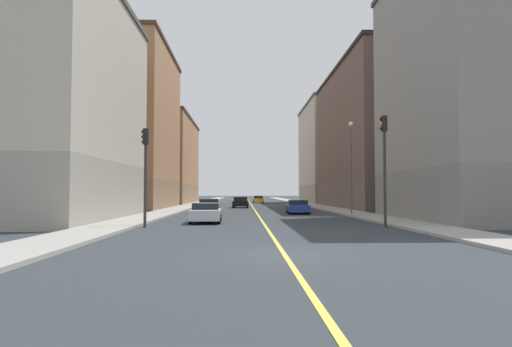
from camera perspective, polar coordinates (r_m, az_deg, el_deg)
ground_plane at (r=14.17m, az=3.69°, el=-10.41°), size 400.00×400.00×0.00m
sidewalk_left at (r=63.76m, az=7.20°, el=-4.06°), size 2.80×168.00×0.15m
sidewalk_right at (r=63.41m, az=-8.31°, el=-4.06°), size 2.80×168.00×0.15m
lane_center_stripe at (r=63.01m, az=-0.53°, el=-4.16°), size 0.16×154.00×0.01m
building_left_near at (r=34.73m, az=26.06°, el=9.83°), size 9.64×15.07×18.33m
building_left_mid at (r=56.22m, az=14.81°, el=4.44°), size 9.64×26.21×17.11m
building_left_far at (r=80.64m, az=9.69°, el=2.53°), size 9.64×20.61×17.60m
building_right_corner at (r=34.36m, az=-24.75°, el=7.95°), size 9.64×17.70×16.00m
building_right_midblock at (r=54.25m, az=-15.99°, el=5.61°), size 9.64×18.17×18.82m
building_right_distant at (r=76.70m, az=-11.73°, el=1.57°), size 9.64×23.58×14.35m
traffic_light_left_near at (r=26.27m, az=16.16°, el=2.28°), size 0.40×0.32×6.32m
traffic_light_right_near at (r=25.56m, az=-14.06°, el=1.36°), size 0.40×0.32×5.53m
street_lamp_left_near at (r=37.96m, az=12.12°, el=1.90°), size 0.36×0.36×7.69m
car_blue at (r=40.52m, az=5.40°, el=-4.29°), size 2.09×4.15×1.24m
car_silver at (r=28.78m, az=-6.46°, el=-5.05°), size 2.01×4.43×1.26m
car_black at (r=55.34m, az=-1.99°, el=-3.72°), size 2.04×4.21×1.36m
car_yellow at (r=79.48m, az=0.30°, el=-3.34°), size 1.87×4.49×1.28m
car_orange at (r=39.62m, az=-6.06°, el=-4.28°), size 2.06×4.02×1.36m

